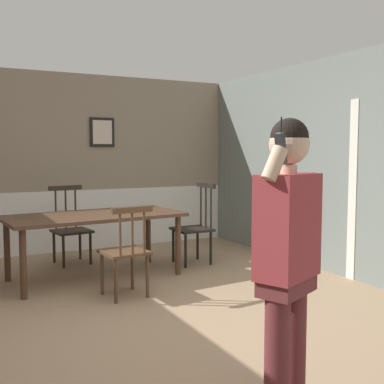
{
  "coord_description": "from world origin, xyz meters",
  "views": [
    {
      "loc": [
        -1.58,
        -3.73,
        1.51
      ],
      "look_at": [
        0.01,
        -0.66,
        1.21
      ],
      "focal_mm": 44.53,
      "sensor_mm": 36.0,
      "label": 1
    }
  ],
  "objects_px": {
    "chair_by_doorway": "(71,228)",
    "chair_opposite_corner": "(126,251)",
    "dining_table": "(94,221)",
    "person_figure": "(288,249)",
    "chair_at_table_head": "(195,226)"
  },
  "relations": [
    {
      "from": "dining_table",
      "to": "person_figure",
      "type": "xyz_separation_m",
      "value": [
        0.13,
        -3.42,
        0.28
      ]
    },
    {
      "from": "chair_by_doorway",
      "to": "chair_opposite_corner",
      "type": "bearing_deg",
      "value": 87.69
    },
    {
      "from": "chair_at_table_head",
      "to": "dining_table",
      "type": "bearing_deg",
      "value": 94.77
    },
    {
      "from": "chair_by_doorway",
      "to": "person_figure",
      "type": "bearing_deg",
      "value": 85.44
    },
    {
      "from": "chair_by_doorway",
      "to": "chair_opposite_corner",
      "type": "distance_m",
      "value": 1.77
    },
    {
      "from": "chair_by_doorway",
      "to": "person_figure",
      "type": "height_order",
      "value": "person_figure"
    },
    {
      "from": "chair_at_table_head",
      "to": "chair_by_doorway",
      "type": "bearing_deg",
      "value": 62.49
    },
    {
      "from": "chair_at_table_head",
      "to": "chair_opposite_corner",
      "type": "relative_size",
      "value": 1.12
    },
    {
      "from": "dining_table",
      "to": "chair_at_table_head",
      "type": "bearing_deg",
      "value": 4.8
    },
    {
      "from": "chair_opposite_corner",
      "to": "person_figure",
      "type": "distance_m",
      "value": 2.58
    },
    {
      "from": "dining_table",
      "to": "person_figure",
      "type": "relative_size",
      "value": 1.25
    },
    {
      "from": "chair_by_doorway",
      "to": "person_figure",
      "type": "relative_size",
      "value": 0.61
    },
    {
      "from": "chair_opposite_corner",
      "to": "chair_by_doorway",
      "type": "bearing_deg",
      "value": 89.45
    },
    {
      "from": "chair_by_doorway",
      "to": "chair_at_table_head",
      "type": "distance_m",
      "value": 1.67
    },
    {
      "from": "chair_opposite_corner",
      "to": "person_figure",
      "type": "xyz_separation_m",
      "value": [
        0.05,
        -2.54,
        0.49
      ]
    }
  ]
}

